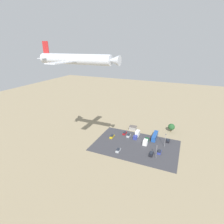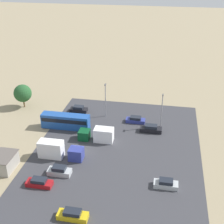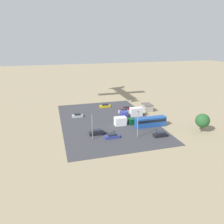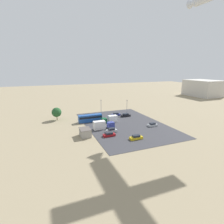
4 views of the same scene
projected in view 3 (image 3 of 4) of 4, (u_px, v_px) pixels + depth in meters
name	position (u px, v px, depth m)	size (l,w,h in m)	color
ground_plane	(125.00, 119.00, 81.62)	(400.00, 400.00, 0.00)	gray
parking_lot_surface	(107.00, 121.00, 79.81)	(49.48, 32.83, 0.08)	#38383D
shed_building	(147.00, 107.00, 91.28)	(5.11, 3.76, 2.88)	#9E998E
bus	(150.00, 121.00, 74.50)	(2.48, 10.84, 3.28)	#1E4C9E
parked_car_0	(77.00, 116.00, 83.74)	(1.80, 4.12, 1.47)	#ADB2B7
parked_car_1	(160.00, 134.00, 67.07)	(1.96, 4.31, 1.49)	black
parked_car_2	(105.00, 106.00, 96.02)	(1.77, 4.62, 1.51)	gold
parked_car_3	(124.00, 111.00, 88.62)	(1.86, 4.19, 1.64)	#ADB2B7
parked_car_4	(126.00, 108.00, 92.52)	(1.77, 4.46, 1.43)	maroon
parked_car_5	(97.00, 133.00, 68.27)	(1.88, 4.79, 1.63)	black
parked_car_6	(112.00, 136.00, 65.93)	(1.86, 4.45, 1.43)	navy
parked_truck_0	(124.00, 121.00, 75.98)	(2.46, 7.34, 2.90)	#0C4723
parked_truck_1	(133.00, 113.00, 84.30)	(2.35, 8.68, 3.35)	navy
tree_near_shed	(203.00, 121.00, 69.70)	(4.49, 4.49, 6.05)	brown
light_pole_lot_centre	(138.00, 123.00, 65.05)	(0.90, 0.28, 8.34)	gray
light_pole_lot_edge	(92.00, 125.00, 64.00)	(0.90, 0.28, 7.91)	gray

